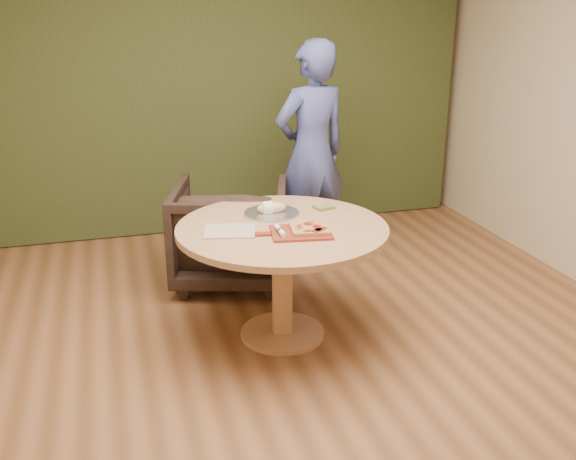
{
  "coord_description": "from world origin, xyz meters",
  "views": [
    {
      "loc": [
        -0.89,
        -2.89,
        2.04
      ],
      "look_at": [
        0.01,
        0.25,
        0.88
      ],
      "focal_mm": 40.0,
      "sensor_mm": 36.0,
      "label": 1
    }
  ],
  "objects_px": {
    "serving_tray": "(272,213)",
    "bread_roll": "(270,208)",
    "cutlery_roll": "(280,231)",
    "pizza_paddle": "(299,232)",
    "armchair": "(231,228)",
    "pedestal_table": "(282,247)",
    "flatbread_pizza": "(310,228)",
    "person_standing": "(311,153)"
  },
  "relations": [
    {
      "from": "pizza_paddle",
      "to": "bread_roll",
      "type": "height_order",
      "value": "bread_roll"
    },
    {
      "from": "cutlery_roll",
      "to": "armchair",
      "type": "height_order",
      "value": "armchair"
    },
    {
      "from": "pizza_paddle",
      "to": "flatbread_pizza",
      "type": "height_order",
      "value": "flatbread_pizza"
    },
    {
      "from": "pedestal_table",
      "to": "bread_roll",
      "type": "relative_size",
      "value": 6.73
    },
    {
      "from": "pedestal_table",
      "to": "person_standing",
      "type": "relative_size",
      "value": 0.73
    },
    {
      "from": "cutlery_roll",
      "to": "serving_tray",
      "type": "xyz_separation_m",
      "value": [
        0.05,
        0.4,
        -0.02
      ]
    },
    {
      "from": "person_standing",
      "to": "cutlery_roll",
      "type": "bearing_deg",
      "value": 50.79
    },
    {
      "from": "pedestal_table",
      "to": "serving_tray",
      "type": "bearing_deg",
      "value": 91.28
    },
    {
      "from": "cutlery_roll",
      "to": "pizza_paddle",
      "type": "bearing_deg",
      "value": -0.04
    },
    {
      "from": "flatbread_pizza",
      "to": "bread_roll",
      "type": "bearing_deg",
      "value": 109.11
    },
    {
      "from": "flatbread_pizza",
      "to": "person_standing",
      "type": "xyz_separation_m",
      "value": [
        0.46,
        1.41,
        0.11
      ]
    },
    {
      "from": "cutlery_roll",
      "to": "armchair",
      "type": "relative_size",
      "value": 0.23
    },
    {
      "from": "pedestal_table",
      "to": "serving_tray",
      "type": "distance_m",
      "value": 0.28
    },
    {
      "from": "serving_tray",
      "to": "cutlery_roll",
      "type": "bearing_deg",
      "value": -97.34
    },
    {
      "from": "person_standing",
      "to": "serving_tray",
      "type": "bearing_deg",
      "value": 44.99
    },
    {
      "from": "armchair",
      "to": "person_standing",
      "type": "relative_size",
      "value": 0.48
    },
    {
      "from": "serving_tray",
      "to": "bread_roll",
      "type": "height_order",
      "value": "bread_roll"
    },
    {
      "from": "flatbread_pizza",
      "to": "person_standing",
      "type": "relative_size",
      "value": 0.14
    },
    {
      "from": "bread_roll",
      "to": "serving_tray",
      "type": "bearing_deg",
      "value": -0.0
    },
    {
      "from": "cutlery_roll",
      "to": "serving_tray",
      "type": "bearing_deg",
      "value": 82.56
    },
    {
      "from": "serving_tray",
      "to": "bread_roll",
      "type": "distance_m",
      "value": 0.04
    },
    {
      "from": "pedestal_table",
      "to": "flatbread_pizza",
      "type": "bearing_deg",
      "value": -53.07
    },
    {
      "from": "pizza_paddle",
      "to": "person_standing",
      "type": "xyz_separation_m",
      "value": [
        0.53,
        1.41,
        0.13
      ]
    },
    {
      "from": "bread_roll",
      "to": "person_standing",
      "type": "xyz_separation_m",
      "value": [
        0.6,
        1.01,
        0.1
      ]
    },
    {
      "from": "person_standing",
      "to": "pizza_paddle",
      "type": "bearing_deg",
      "value": 54.76
    },
    {
      "from": "pedestal_table",
      "to": "armchair",
      "type": "distance_m",
      "value": 0.97
    },
    {
      "from": "armchair",
      "to": "person_standing",
      "type": "distance_m",
      "value": 0.92
    },
    {
      "from": "pizza_paddle",
      "to": "armchair",
      "type": "distance_m",
      "value": 1.17
    },
    {
      "from": "cutlery_roll",
      "to": "serving_tray",
      "type": "distance_m",
      "value": 0.4
    },
    {
      "from": "serving_tray",
      "to": "armchair",
      "type": "height_order",
      "value": "armchair"
    },
    {
      "from": "flatbread_pizza",
      "to": "cutlery_roll",
      "type": "relative_size",
      "value": 1.26
    },
    {
      "from": "pizza_paddle",
      "to": "flatbread_pizza",
      "type": "bearing_deg",
      "value": 4.87
    },
    {
      "from": "bread_roll",
      "to": "flatbread_pizza",
      "type": "bearing_deg",
      "value": -70.89
    },
    {
      "from": "pizza_paddle",
      "to": "bread_roll",
      "type": "relative_size",
      "value": 2.4
    },
    {
      "from": "pizza_paddle",
      "to": "bread_roll",
      "type": "xyz_separation_m",
      "value": [
        -0.07,
        0.4,
        0.04
      ]
    },
    {
      "from": "armchair",
      "to": "pizza_paddle",
      "type": "bearing_deg",
      "value": 117.07
    },
    {
      "from": "pizza_paddle",
      "to": "serving_tray",
      "type": "distance_m",
      "value": 0.4
    },
    {
      "from": "pedestal_table",
      "to": "serving_tray",
      "type": "height_order",
      "value": "serving_tray"
    },
    {
      "from": "serving_tray",
      "to": "person_standing",
      "type": "relative_size",
      "value": 0.2
    },
    {
      "from": "pizza_paddle",
      "to": "serving_tray",
      "type": "relative_size",
      "value": 1.3
    },
    {
      "from": "cutlery_roll",
      "to": "bread_roll",
      "type": "relative_size",
      "value": 1.03
    },
    {
      "from": "pedestal_table",
      "to": "bread_roll",
      "type": "bearing_deg",
      "value": 93.45
    }
  ]
}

